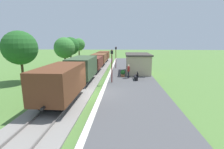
{
  "coord_description": "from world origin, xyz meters",
  "views": [
    {
      "loc": [
        2.26,
        -13.71,
        4.79
      ],
      "look_at": [
        1.18,
        2.04,
        1.51
      ],
      "focal_mm": 25.73,
      "sensor_mm": 36.0,
      "label": 1
    }
  ],
  "objects_px": {
    "tree_trackside_far": "(65,48)",
    "tree_field_left": "(70,46)",
    "tree_trackside_mid": "(20,48)",
    "tree_field_distant": "(79,45)",
    "bench_near_hut": "(137,76)",
    "station_hut": "(138,63)",
    "freight_train": "(92,63)",
    "lamp_post_far": "(116,53)",
    "person_waiting": "(128,71)",
    "potted_planter": "(123,73)",
    "lamp_post_near": "(112,60)"
  },
  "relations": [
    {
      "from": "bench_near_hut",
      "to": "tree_field_left",
      "type": "xyz_separation_m",
      "value": [
        -11.71,
        11.45,
        3.14
      ]
    },
    {
      "from": "lamp_post_far",
      "to": "tree_field_left",
      "type": "xyz_separation_m",
      "value": [
        -8.83,
        3.08,
        1.06
      ]
    },
    {
      "from": "potted_planter",
      "to": "person_waiting",
      "type": "bearing_deg",
      "value": -46.92
    },
    {
      "from": "bench_near_hut",
      "to": "freight_train",
      "type": "bearing_deg",
      "value": 143.63
    },
    {
      "from": "tree_trackside_far",
      "to": "tree_trackside_mid",
      "type": "bearing_deg",
      "value": -106.79
    },
    {
      "from": "station_hut",
      "to": "freight_train",
      "type": "bearing_deg",
      "value": 178.98
    },
    {
      "from": "lamp_post_near",
      "to": "tree_field_left",
      "type": "xyz_separation_m",
      "value": [
        -8.83,
        13.0,
        1.06
      ]
    },
    {
      "from": "bench_near_hut",
      "to": "lamp_post_far",
      "type": "xyz_separation_m",
      "value": [
        -2.88,
        8.37,
        2.08
      ]
    },
    {
      "from": "station_hut",
      "to": "lamp_post_far",
      "type": "relative_size",
      "value": 1.57
    },
    {
      "from": "freight_train",
      "to": "potted_planter",
      "type": "distance_m",
      "value": 5.71
    },
    {
      "from": "person_waiting",
      "to": "tree_trackside_mid",
      "type": "bearing_deg",
      "value": 0.72
    },
    {
      "from": "station_hut",
      "to": "tree_trackside_mid",
      "type": "bearing_deg",
      "value": -157.01
    },
    {
      "from": "bench_near_hut",
      "to": "tree_trackside_mid",
      "type": "xyz_separation_m",
      "value": [
        -13.36,
        -1.33,
        3.33
      ]
    },
    {
      "from": "freight_train",
      "to": "station_hut",
      "type": "bearing_deg",
      "value": -1.02
    },
    {
      "from": "lamp_post_far",
      "to": "tree_field_distant",
      "type": "bearing_deg",
      "value": 131.13
    },
    {
      "from": "station_hut",
      "to": "lamp_post_near",
      "type": "distance_m",
      "value": 7.04
    },
    {
      "from": "lamp_post_near",
      "to": "lamp_post_far",
      "type": "distance_m",
      "value": 9.92
    },
    {
      "from": "tree_trackside_mid",
      "to": "tree_field_distant",
      "type": "bearing_deg",
      "value": 86.64
    },
    {
      "from": "potted_planter",
      "to": "tree_trackside_far",
      "type": "xyz_separation_m",
      "value": [
        -9.37,
        4.92,
        3.02
      ]
    },
    {
      "from": "freight_train",
      "to": "tree_trackside_far",
      "type": "relative_size",
      "value": 6.01
    },
    {
      "from": "freight_train",
      "to": "person_waiting",
      "type": "bearing_deg",
      "value": -36.16
    },
    {
      "from": "person_waiting",
      "to": "lamp_post_far",
      "type": "height_order",
      "value": "lamp_post_far"
    },
    {
      "from": "potted_planter",
      "to": "tree_trackside_mid",
      "type": "height_order",
      "value": "tree_trackside_mid"
    },
    {
      "from": "person_waiting",
      "to": "lamp_post_far",
      "type": "distance_m",
      "value": 8.03
    },
    {
      "from": "person_waiting",
      "to": "tree_trackside_mid",
      "type": "relative_size",
      "value": 0.29
    },
    {
      "from": "potted_planter",
      "to": "tree_field_left",
      "type": "height_order",
      "value": "tree_field_left"
    },
    {
      "from": "tree_field_left",
      "to": "tree_field_distant",
      "type": "xyz_separation_m",
      "value": [
        -0.45,
        7.56,
        0.14
      ]
    },
    {
      "from": "bench_near_hut",
      "to": "tree_field_distant",
      "type": "height_order",
      "value": "tree_field_distant"
    },
    {
      "from": "lamp_post_near",
      "to": "tree_trackside_far",
      "type": "distance_m",
      "value": 11.42
    },
    {
      "from": "station_hut",
      "to": "lamp_post_near",
      "type": "relative_size",
      "value": 1.57
    },
    {
      "from": "person_waiting",
      "to": "station_hut",
      "type": "bearing_deg",
      "value": -119.45
    },
    {
      "from": "potted_planter",
      "to": "lamp_post_far",
      "type": "height_order",
      "value": "lamp_post_far"
    },
    {
      "from": "tree_field_left",
      "to": "lamp_post_near",
      "type": "bearing_deg",
      "value": -55.8
    },
    {
      "from": "lamp_post_far",
      "to": "freight_train",
      "type": "bearing_deg",
      "value": -132.87
    },
    {
      "from": "person_waiting",
      "to": "lamp_post_near",
      "type": "xyz_separation_m",
      "value": [
        -1.92,
        -2.29,
        1.62
      ]
    },
    {
      "from": "freight_train",
      "to": "tree_trackside_far",
      "type": "distance_m",
      "value": 5.48
    },
    {
      "from": "lamp_post_near",
      "to": "tree_field_left",
      "type": "bearing_deg",
      "value": 124.2
    },
    {
      "from": "freight_train",
      "to": "lamp_post_far",
      "type": "relative_size",
      "value": 8.81
    },
    {
      "from": "station_hut",
      "to": "tree_field_left",
      "type": "xyz_separation_m",
      "value": [
        -12.18,
        6.91,
        2.21
      ]
    },
    {
      "from": "freight_train",
      "to": "lamp_post_near",
      "type": "height_order",
      "value": "lamp_post_near"
    },
    {
      "from": "tree_trackside_mid",
      "to": "tree_field_left",
      "type": "bearing_deg",
      "value": 82.65
    },
    {
      "from": "freight_train",
      "to": "tree_field_distant",
      "type": "distance_m",
      "value": 15.69
    },
    {
      "from": "station_hut",
      "to": "lamp_post_near",
      "type": "height_order",
      "value": "lamp_post_near"
    },
    {
      "from": "tree_field_distant",
      "to": "bench_near_hut",
      "type": "bearing_deg",
      "value": -57.38
    },
    {
      "from": "bench_near_hut",
      "to": "lamp_post_near",
      "type": "relative_size",
      "value": 0.41
    },
    {
      "from": "tree_trackside_far",
      "to": "tree_field_left",
      "type": "bearing_deg",
      "value": 97.72
    },
    {
      "from": "station_hut",
      "to": "lamp_post_far",
      "type": "distance_m",
      "value": 5.22
    },
    {
      "from": "lamp_post_far",
      "to": "tree_trackside_far",
      "type": "height_order",
      "value": "tree_trackside_far"
    },
    {
      "from": "person_waiting",
      "to": "lamp_post_far",
      "type": "xyz_separation_m",
      "value": [
        -1.92,
        7.63,
        1.62
      ]
    },
    {
      "from": "station_hut",
      "to": "bench_near_hut",
      "type": "height_order",
      "value": "station_hut"
    }
  ]
}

